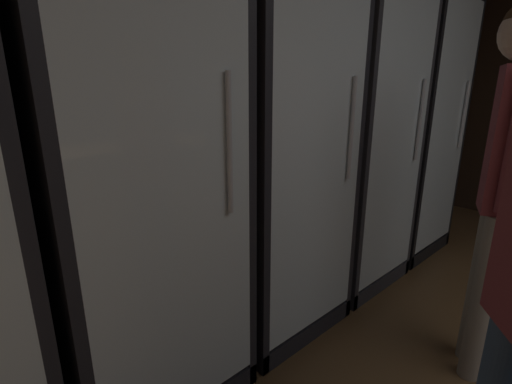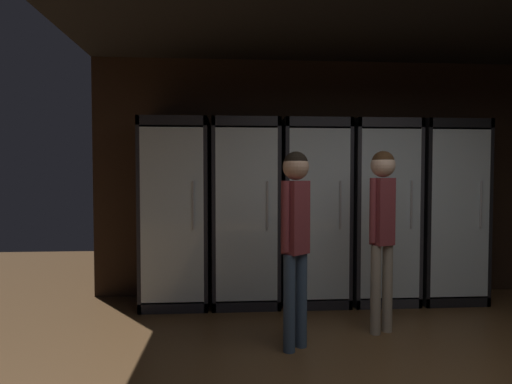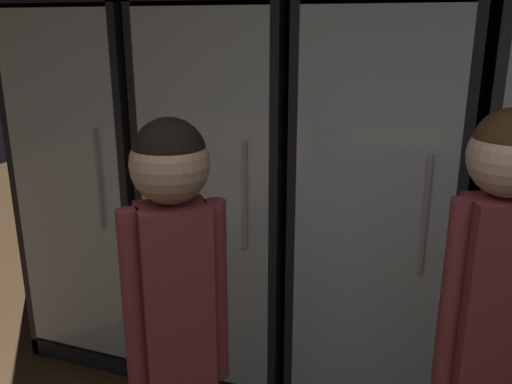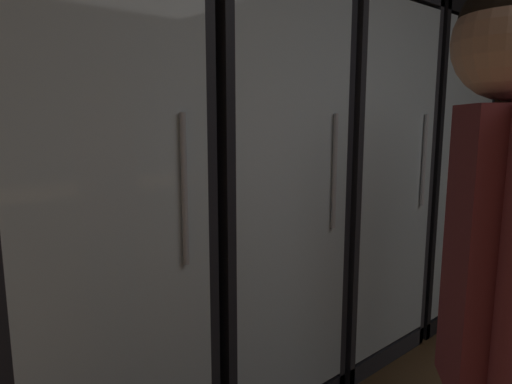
% 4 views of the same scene
% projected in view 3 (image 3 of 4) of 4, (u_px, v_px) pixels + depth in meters
% --- Properties ---
extents(wall_back, '(6.00, 0.06, 2.80)m').
position_uv_depth(wall_back, '(494.00, 121.00, 2.61)').
color(wall_back, black).
rests_on(wall_back, ground).
extents(cooler_far_left, '(0.72, 0.66, 2.04)m').
position_uv_depth(cooler_far_left, '(109.00, 180.00, 3.10)').
color(cooler_far_left, black).
rests_on(cooler_far_left, ground).
extents(cooler_left, '(0.72, 0.66, 2.04)m').
position_uv_depth(cooler_left, '(233.00, 194.00, 2.85)').
color(cooler_left, black).
rests_on(cooler_left, ground).
extents(cooler_center, '(0.72, 0.66, 2.04)m').
position_uv_depth(cooler_center, '(381.00, 210.00, 2.60)').
color(cooler_center, black).
rests_on(cooler_center, ground).
extents(shopper_near, '(0.26, 0.22, 1.65)m').
position_uv_depth(shopper_near, '(488.00, 310.00, 1.55)').
color(shopper_near, gray).
rests_on(shopper_near, ground).
extents(shopper_far, '(0.25, 0.23, 1.62)m').
position_uv_depth(shopper_far, '(177.00, 321.00, 1.57)').
color(shopper_far, '#384C66').
rests_on(shopper_far, ground).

